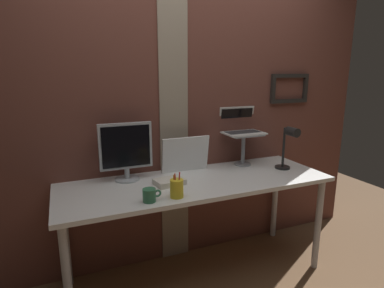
{
  "coord_description": "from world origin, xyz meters",
  "views": [
    {
      "loc": [
        -0.92,
        -1.94,
        1.55
      ],
      "look_at": [
        -0.06,
        0.13,
        1.03
      ],
      "focal_mm": 29.34,
      "sensor_mm": 36.0,
      "label": 1
    }
  ],
  "objects_px": {
    "monitor": "(126,149)",
    "coffee_mug": "(150,195)",
    "pen_cup": "(177,188)",
    "laptop": "(240,126)",
    "desk_lamp": "(288,144)",
    "whiteboard_panel": "(186,154)"
  },
  "relations": [
    {
      "from": "monitor",
      "to": "coffee_mug",
      "type": "distance_m",
      "value": 0.48
    },
    {
      "from": "laptop",
      "to": "desk_lamp",
      "type": "xyz_separation_m",
      "value": [
        0.25,
        -0.33,
        -0.11
      ]
    },
    {
      "from": "monitor",
      "to": "desk_lamp",
      "type": "height_order",
      "value": "monitor"
    },
    {
      "from": "whiteboard_panel",
      "to": "pen_cup",
      "type": "relative_size",
      "value": 2.34
    },
    {
      "from": "laptop",
      "to": "coffee_mug",
      "type": "bearing_deg",
      "value": -151.4
    },
    {
      "from": "coffee_mug",
      "to": "whiteboard_panel",
      "type": "bearing_deg",
      "value": 48.03
    },
    {
      "from": "monitor",
      "to": "coffee_mug",
      "type": "height_order",
      "value": "monitor"
    },
    {
      "from": "whiteboard_panel",
      "to": "coffee_mug",
      "type": "height_order",
      "value": "whiteboard_panel"
    },
    {
      "from": "whiteboard_panel",
      "to": "desk_lamp",
      "type": "bearing_deg",
      "value": -20.84
    },
    {
      "from": "whiteboard_panel",
      "to": "monitor",
      "type": "bearing_deg",
      "value": -177.19
    },
    {
      "from": "monitor",
      "to": "desk_lamp",
      "type": "xyz_separation_m",
      "value": [
        1.22,
        -0.26,
        -0.01
      ]
    },
    {
      "from": "pen_cup",
      "to": "whiteboard_panel",
      "type": "bearing_deg",
      "value": 62.3
    },
    {
      "from": "coffee_mug",
      "to": "monitor",
      "type": "bearing_deg",
      "value": 96.19
    },
    {
      "from": "monitor",
      "to": "pen_cup",
      "type": "height_order",
      "value": "monitor"
    },
    {
      "from": "monitor",
      "to": "whiteboard_panel",
      "type": "bearing_deg",
      "value": 2.81
    },
    {
      "from": "desk_lamp",
      "to": "pen_cup",
      "type": "distance_m",
      "value": 1.03
    },
    {
      "from": "laptop",
      "to": "desk_lamp",
      "type": "relative_size",
      "value": 0.94
    },
    {
      "from": "laptop",
      "to": "whiteboard_panel",
      "type": "height_order",
      "value": "laptop"
    },
    {
      "from": "laptop",
      "to": "coffee_mug",
      "type": "xyz_separation_m",
      "value": [
        -0.93,
        -0.51,
        -0.28
      ]
    },
    {
      "from": "whiteboard_panel",
      "to": "desk_lamp",
      "type": "distance_m",
      "value": 0.81
    },
    {
      "from": "desk_lamp",
      "to": "pen_cup",
      "type": "xyz_separation_m",
      "value": [
        -1.0,
        -0.18,
        -0.16
      ]
    },
    {
      "from": "whiteboard_panel",
      "to": "pen_cup",
      "type": "height_order",
      "value": "whiteboard_panel"
    }
  ]
}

